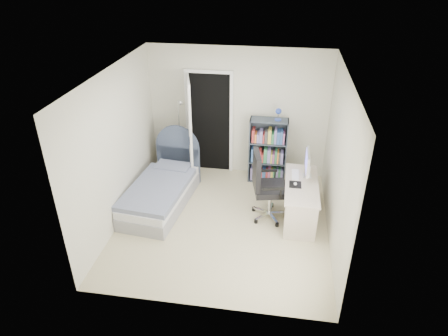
# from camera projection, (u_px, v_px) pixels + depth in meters

# --- Properties ---
(room_shell) EXTENTS (3.50, 3.70, 2.60)m
(room_shell) POSITION_uv_depth(u_px,v_px,m) (223.00, 156.00, 6.04)
(room_shell) COLOR tan
(room_shell) RESTS_ON ground
(door) EXTENTS (0.92, 0.81, 2.06)m
(door) POSITION_uv_depth(u_px,v_px,m) (197.00, 127.00, 7.56)
(door) COLOR black
(door) RESTS_ON ground
(bed) EXTENTS (1.06, 1.95, 1.15)m
(bed) POSITION_uv_depth(u_px,v_px,m) (162.00, 190.00, 7.03)
(bed) COLOR gray
(bed) RESTS_ON ground
(nightstand) EXTENTS (0.43, 0.43, 0.63)m
(nightstand) POSITION_uv_depth(u_px,v_px,m) (182.00, 154.00, 7.90)
(nightstand) COLOR #DBAB86
(nightstand) RESTS_ON ground
(floor_lamp) EXTENTS (0.22, 0.22, 1.55)m
(floor_lamp) POSITION_uv_depth(u_px,v_px,m) (181.00, 144.00, 7.80)
(floor_lamp) COLOR silver
(floor_lamp) RESTS_ON ground
(bookcase) EXTENTS (0.71, 0.30, 1.50)m
(bookcase) POSITION_uv_depth(u_px,v_px,m) (268.00, 153.00, 7.59)
(bookcase) COLOR #363F4A
(bookcase) RESTS_ON ground
(desk) EXTENTS (0.54, 1.34, 1.10)m
(desk) POSITION_uv_depth(u_px,v_px,m) (300.00, 199.00, 6.62)
(desk) COLOR beige
(desk) RESTS_ON ground
(office_chair) EXTENTS (0.65, 0.67, 1.21)m
(office_chair) POSITION_uv_depth(u_px,v_px,m) (265.00, 183.00, 6.47)
(office_chair) COLOR silver
(office_chair) RESTS_ON ground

